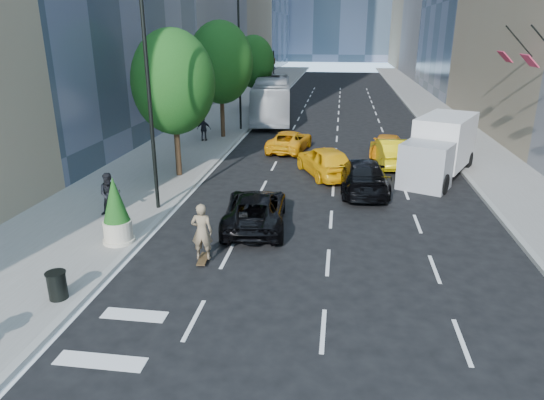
# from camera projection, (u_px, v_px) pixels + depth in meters

# --- Properties ---
(ground) EXTENTS (160.00, 160.00, 0.00)m
(ground) POSITION_uv_depth(u_px,v_px,m) (299.00, 260.00, 16.57)
(ground) COLOR black
(ground) RESTS_ON ground
(sidewalk_left) EXTENTS (6.00, 120.00, 0.15)m
(sidewalk_left) POSITION_uv_depth(u_px,v_px,m) (232.00, 113.00, 45.77)
(sidewalk_left) COLOR slate
(sidewalk_left) RESTS_ON ground
(sidewalk_right) EXTENTS (4.00, 120.00, 0.15)m
(sidewalk_right) POSITION_uv_depth(u_px,v_px,m) (440.00, 118.00, 43.25)
(sidewalk_right) COLOR slate
(sidewalk_right) RESTS_ON ground
(lamp_near) EXTENTS (2.13, 0.22, 10.00)m
(lamp_near) POSITION_uv_depth(u_px,v_px,m) (152.00, 74.00, 19.22)
(lamp_near) COLOR black
(lamp_near) RESTS_ON sidewalk_left
(lamp_far) EXTENTS (2.13, 0.22, 10.00)m
(lamp_far) POSITION_uv_depth(u_px,v_px,m) (242.00, 53.00, 36.04)
(lamp_far) COLOR black
(lamp_far) RESTS_ON sidewalk_left
(tree_near) EXTENTS (4.20, 4.20, 7.46)m
(tree_near) POSITION_uv_depth(u_px,v_px,m) (173.00, 82.00, 24.29)
(tree_near) COLOR #2F2412
(tree_near) RESTS_ON sidewalk_left
(tree_mid) EXTENTS (4.50, 4.50, 7.99)m
(tree_mid) POSITION_uv_depth(u_px,v_px,m) (221.00, 63.00, 33.51)
(tree_mid) COLOR #2F2412
(tree_mid) RESTS_ON sidewalk_left
(tree_far) EXTENTS (3.90, 3.90, 6.92)m
(tree_far) POSITION_uv_depth(u_px,v_px,m) (254.00, 62.00, 45.89)
(tree_far) COLOR #2F2412
(tree_far) RESTS_ON sidewalk_left
(traffic_signal) EXTENTS (2.48, 0.53, 5.20)m
(traffic_signal) POSITION_uv_depth(u_px,v_px,m) (274.00, 61.00, 53.39)
(traffic_signal) COLOR black
(traffic_signal) RESTS_ON sidewalk_left
(skateboarder) EXTENTS (0.75, 0.53, 1.96)m
(skateboarder) POSITION_uv_depth(u_px,v_px,m) (202.00, 235.00, 16.14)
(skateboarder) COLOR #77644A
(skateboarder) RESTS_ON ground
(black_sedan_lincoln) EXTENTS (2.82, 5.27, 1.41)m
(black_sedan_lincoln) POSITION_uv_depth(u_px,v_px,m) (255.00, 209.00, 19.27)
(black_sedan_lincoln) COLOR black
(black_sedan_lincoln) RESTS_ON ground
(black_sedan_mercedes) EXTENTS (2.55, 5.62, 1.60)m
(black_sedan_mercedes) POSITION_uv_depth(u_px,v_px,m) (363.00, 175.00, 23.47)
(black_sedan_mercedes) COLOR black
(black_sedan_mercedes) RESTS_ON ground
(taxi_a) EXTENTS (3.71, 5.21, 1.65)m
(taxi_a) POSITION_uv_depth(u_px,v_px,m) (325.00, 161.00, 25.95)
(taxi_a) COLOR #FFB50D
(taxi_a) RESTS_ON ground
(taxi_b) EXTENTS (2.23, 4.93, 1.57)m
(taxi_b) POSITION_uv_depth(u_px,v_px,m) (391.00, 152.00, 28.05)
(taxi_b) COLOR yellow
(taxi_b) RESTS_ON ground
(taxi_c) EXTENTS (2.85, 5.03, 1.33)m
(taxi_c) POSITION_uv_depth(u_px,v_px,m) (290.00, 141.00, 31.41)
(taxi_c) COLOR #F6A30C
(taxi_c) RESTS_ON ground
(taxi_d) EXTENTS (2.62, 4.89, 1.35)m
(taxi_d) POSITION_uv_depth(u_px,v_px,m) (388.00, 145.00, 30.28)
(taxi_d) COLOR orange
(taxi_d) RESTS_ON ground
(city_bus) EXTENTS (4.42, 13.17, 3.60)m
(city_bus) POSITION_uv_depth(u_px,v_px,m) (272.00, 99.00, 42.23)
(city_bus) COLOR silver
(city_bus) RESTS_ON ground
(box_truck) EXTENTS (4.89, 6.94, 3.14)m
(box_truck) POSITION_uv_depth(u_px,v_px,m) (440.00, 147.00, 25.60)
(box_truck) COLOR silver
(box_truck) RESTS_ON ground
(pedestrian_a) EXTENTS (1.06, 0.95, 1.80)m
(pedestrian_a) POSITION_uv_depth(u_px,v_px,m) (110.00, 194.00, 20.02)
(pedestrian_a) COLOR black
(pedestrian_a) RESTS_ON sidewalk_left
(pedestrian_b) EXTENTS (1.00, 0.48, 1.65)m
(pedestrian_b) POSITION_uv_depth(u_px,v_px,m) (204.00, 129.00, 33.60)
(pedestrian_b) COLOR black
(pedestrian_b) RESTS_ON sidewalk_left
(trash_can) EXTENTS (0.53, 0.53, 0.79)m
(trash_can) POSITION_uv_depth(u_px,v_px,m) (57.00, 286.00, 13.82)
(trash_can) COLOR black
(trash_can) RESTS_ON sidewalk_left
(planter_shrub) EXTENTS (1.03, 1.03, 2.47)m
(planter_shrub) POSITION_uv_depth(u_px,v_px,m) (116.00, 212.00, 17.29)
(planter_shrub) COLOR #BEB59E
(planter_shrub) RESTS_ON sidewalk_left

